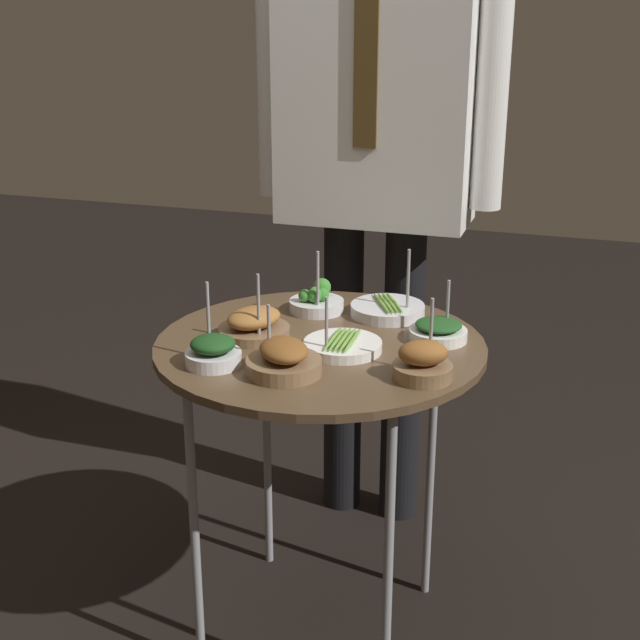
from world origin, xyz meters
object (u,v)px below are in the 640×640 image
serving_cart (320,364)px  bowl_broccoli_mid_left (317,301)px  bowl_roast_back_left (284,360)px  bowl_spinach_near_rim (438,331)px  bowl_asparagus_back_right (388,309)px  bowl_roast_front_center (423,363)px  bowl_spinach_far_rim (213,352)px  bowl_asparagus_center (343,345)px  waiter_figure (377,127)px  bowl_roast_mid_right (254,325)px

serving_cart → bowl_broccoli_mid_left: bowl_broccoli_mid_left is taller
bowl_roast_back_left → bowl_spinach_near_rim: bowl_roast_back_left is taller
bowl_roast_back_left → bowl_asparagus_back_right: bowl_asparagus_back_right is taller
bowl_roast_front_center → bowl_spinach_near_rim: 0.21m
bowl_spinach_far_rim → bowl_spinach_near_rim: bearing=34.6°
bowl_asparagus_center → bowl_broccoli_mid_left: size_ratio=1.06×
bowl_asparagus_back_right → bowl_spinach_far_rim: bowl_spinach_far_rim is taller
bowl_asparagus_center → bowl_roast_front_center: bearing=-25.6°
serving_cart → bowl_roast_front_center: bowl_roast_front_center is taller
bowl_roast_front_center → bowl_asparagus_back_right: bearing=114.5°
bowl_asparagus_back_right → bowl_spinach_far_rim: 0.47m
bowl_asparagus_center → bowl_broccoli_mid_left: 0.26m
serving_cart → waiter_figure: (-0.03, 0.55, 0.43)m
bowl_roast_front_center → bowl_asparagus_back_right: (-0.15, 0.33, -0.02)m
waiter_figure → serving_cart: bearing=-87.1°
bowl_roast_mid_right → bowl_roast_front_center: bearing=-15.5°
bowl_roast_mid_right → bowl_asparagus_back_right: bowl_asparagus_back_right is taller
bowl_roast_mid_right → bowl_spinach_near_rim: bearing=15.2°
bowl_roast_front_center → bowl_spinach_far_rim: bowl_spinach_far_rim is taller
bowl_roast_front_center → bowl_spinach_near_rim: size_ratio=1.22×
bowl_broccoli_mid_left → bowl_roast_front_center: bearing=-44.5°
serving_cart → bowl_broccoli_mid_left: size_ratio=4.75×
bowl_roast_front_center → bowl_broccoli_mid_left: bearing=135.5°
bowl_spinach_near_rim → bowl_spinach_far_rim: (-0.40, -0.27, 0.01)m
bowl_roast_back_left → bowl_roast_front_center: bearing=13.1°
bowl_asparagus_center → waiter_figure: bearing=98.5°
bowl_broccoli_mid_left → bowl_asparagus_back_right: bowl_asparagus_back_right is taller
bowl_roast_mid_right → bowl_broccoli_mid_left: (0.08, 0.20, -0.00)m
bowl_roast_mid_right → bowl_spinach_far_rim: bowl_spinach_far_rim is taller
bowl_asparagus_center → bowl_broccoli_mid_left: (-0.13, 0.22, 0.01)m
bowl_roast_front_center → bowl_spinach_near_rim: bearing=92.8°
waiter_figure → bowl_roast_back_left: bearing=-89.0°
serving_cart → bowl_asparagus_back_right: 0.24m
bowl_broccoli_mid_left → bowl_spinach_far_rim: size_ratio=0.94×
serving_cart → waiter_figure: 0.70m
bowl_roast_front_center → serving_cart: bearing=153.8°
bowl_spinach_near_rim → bowl_asparagus_back_right: 0.18m
bowl_asparagus_center → bowl_broccoli_mid_left: bearing=120.3°
bowl_asparagus_center → bowl_spinach_far_rim: (-0.22, -0.15, 0.02)m
bowl_roast_mid_right → serving_cart: bearing=4.9°
bowl_spinach_far_rim → bowl_roast_front_center: bearing=8.7°
bowl_asparagus_center → bowl_asparagus_back_right: size_ratio=0.95×
bowl_spinach_far_rim → waiter_figure: bearing=79.6°
bowl_roast_mid_right → bowl_spinach_near_rim: bowl_roast_mid_right is taller
bowl_asparagus_center → bowl_spinach_far_rim: bowl_spinach_far_rim is taller
waiter_figure → bowl_roast_mid_right: bearing=-101.7°
bowl_roast_front_center → bowl_roast_back_left: size_ratio=1.00×
bowl_broccoli_mid_left → bowl_spinach_near_rim: bearing=-17.9°
bowl_asparagus_center → waiter_figure: size_ratio=0.09×
serving_cart → bowl_spinach_far_rim: size_ratio=4.47×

